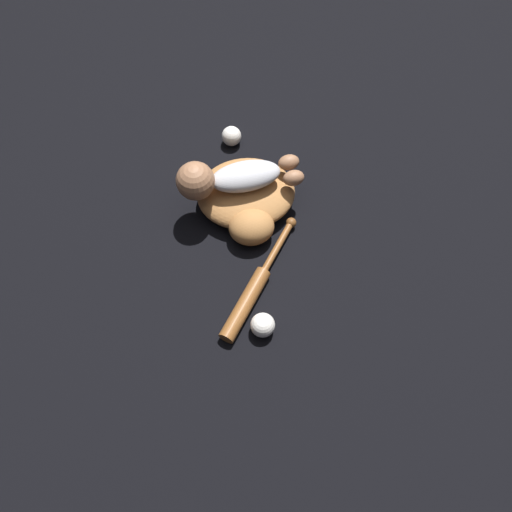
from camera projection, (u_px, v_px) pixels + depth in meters
ground_plane at (263, 196)px, 1.64m from camera, size 6.00×6.00×0.00m
baseball_glove at (247, 198)px, 1.57m from camera, size 0.39×0.39×0.10m
baby_figure at (228, 178)px, 1.49m from camera, size 0.38×0.26×0.12m
baseball_bat at (253, 291)px, 1.44m from camera, size 0.14×0.44×0.05m
baseball at (263, 325)px, 1.38m from camera, size 0.07×0.07×0.07m
baseball_spare at (232, 136)px, 1.72m from camera, size 0.07×0.07×0.07m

